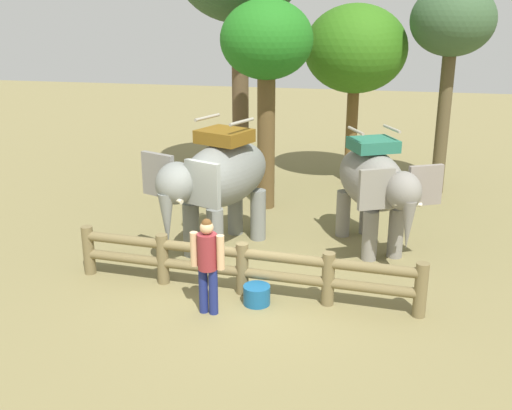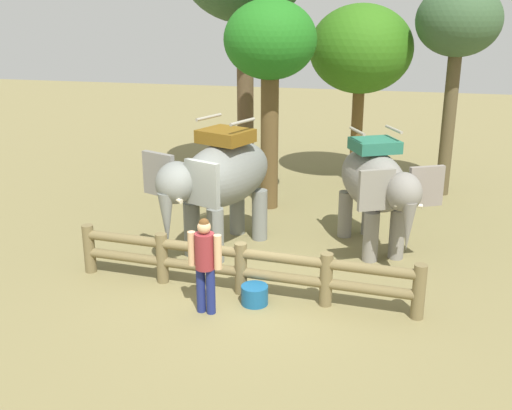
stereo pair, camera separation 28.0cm
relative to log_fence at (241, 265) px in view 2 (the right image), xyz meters
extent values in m
plane|color=olive|center=(0.00, -0.08, -0.61)|extent=(60.00, 60.00, 0.00)
cylinder|color=brown|center=(-3.36, 0.26, -0.08)|extent=(0.24, 0.24, 1.05)
cylinder|color=brown|center=(-1.68, 0.13, -0.08)|extent=(0.24, 0.24, 1.05)
cylinder|color=brown|center=(0.00, 0.00, -0.08)|extent=(0.24, 0.24, 1.05)
cylinder|color=brown|center=(1.68, -0.13, -0.08)|extent=(0.24, 0.24, 1.05)
cylinder|color=brown|center=(3.36, -0.26, -0.08)|extent=(0.24, 0.24, 1.05)
cylinder|color=brown|center=(0.00, 0.00, -0.16)|extent=(6.74, 0.71, 0.20)
cylinder|color=brown|center=(0.00, 0.00, 0.24)|extent=(6.74, 0.71, 0.20)
cylinder|color=gray|center=(-0.92, 1.37, 0.01)|extent=(0.37, 0.37, 1.23)
cylinder|color=gray|center=(-1.55, 1.63, 0.01)|extent=(0.37, 0.37, 1.23)
cylinder|color=gray|center=(-0.28, 2.91, 0.01)|extent=(0.37, 0.37, 1.23)
cylinder|color=gray|center=(-0.90, 3.17, 0.01)|extent=(0.37, 0.37, 1.23)
ellipsoid|color=gray|center=(-0.91, 2.27, 1.17)|extent=(2.21, 3.04, 1.44)
ellipsoid|color=gray|center=(-1.55, 0.75, 1.35)|extent=(1.08, 1.16, 0.88)
cube|color=gray|center=(-0.95, 0.63, 1.40)|extent=(0.81, 0.43, 0.92)
cube|color=gray|center=(-2.05, 1.09, 1.40)|extent=(0.81, 0.43, 0.92)
cone|color=gray|center=(-1.67, 0.46, 0.64)|extent=(0.33, 0.33, 1.13)
cone|color=beige|center=(-1.49, 0.48, 1.09)|extent=(0.38, 0.24, 0.16)
cone|color=beige|center=(-1.78, 0.60, 1.09)|extent=(0.38, 0.24, 0.16)
cube|color=brown|center=(-0.91, 2.27, 2.03)|extent=(1.32, 1.26, 0.29)
cylinder|color=#A59E8C|center=(-0.48, 2.09, 2.40)|extent=(0.39, 0.80, 0.07)
cylinder|color=#A59E8C|center=(-1.35, 2.45, 2.40)|extent=(0.39, 0.80, 0.07)
cylinder|color=gray|center=(2.95, 2.46, -0.04)|extent=(0.34, 0.34, 1.14)
cylinder|color=gray|center=(2.39, 2.18, -0.04)|extent=(0.34, 0.34, 1.14)
cylinder|color=gray|center=(2.26, 3.83, -0.04)|extent=(0.34, 0.34, 1.14)
cylinder|color=gray|center=(1.70, 3.56, -0.04)|extent=(0.34, 0.34, 1.14)
ellipsoid|color=gray|center=(2.32, 3.01, 1.03)|extent=(2.15, 2.79, 1.32)
ellipsoid|color=gray|center=(3.00, 1.66, 1.19)|extent=(1.03, 1.08, 0.81)
cube|color=gray|center=(3.44, 2.00, 1.24)|extent=(0.73, 0.44, 0.85)
cube|color=gray|center=(2.46, 1.51, 1.24)|extent=(0.73, 0.44, 0.85)
cone|color=gray|center=(3.13, 1.39, 0.54)|extent=(0.30, 0.30, 1.04)
cone|color=beige|center=(3.23, 1.53, 0.96)|extent=(0.35, 0.24, 0.15)
cone|color=beige|center=(2.96, 1.40, 0.96)|extent=(0.35, 0.24, 0.15)
cube|color=#286F56|center=(2.32, 3.01, 1.82)|extent=(1.24, 1.19, 0.26)
cylinder|color=#A59E8C|center=(2.71, 3.20, 2.16)|extent=(0.40, 0.72, 0.07)
cylinder|color=#A59E8C|center=(1.94, 2.82, 2.16)|extent=(0.40, 0.72, 0.07)
cylinder|color=navy|center=(-0.33, -0.92, -0.16)|extent=(0.17, 0.17, 0.88)
cylinder|color=navy|center=(-0.53, -0.89, -0.16)|extent=(0.17, 0.17, 0.88)
cylinder|color=maroon|center=(-0.43, -0.91, 0.61)|extent=(0.40, 0.40, 0.68)
cylinder|color=tan|center=(-0.18, -0.94, 0.63)|extent=(0.14, 0.14, 0.64)
cylinder|color=tan|center=(-0.68, -0.88, 0.63)|extent=(0.14, 0.14, 0.64)
sphere|color=tan|center=(-0.43, -0.91, 1.07)|extent=(0.24, 0.24, 0.24)
sphere|color=#593819|center=(-0.43, -0.91, 1.14)|extent=(0.19, 0.19, 0.19)
cylinder|color=brown|center=(-1.80, 7.68, 2.10)|extent=(0.51, 0.51, 5.40)
cylinder|color=brown|center=(-0.55, 5.35, 1.33)|extent=(0.48, 0.48, 3.87)
ellipsoid|color=#1F6C1A|center=(-0.55, 5.35, 3.93)|extent=(2.41, 2.41, 2.05)
cylinder|color=brown|center=(1.58, 8.40, 1.03)|extent=(0.36, 0.36, 3.27)
ellipsoid|color=#306916|center=(1.58, 8.40, 3.52)|extent=(3.08, 3.08, 2.62)
cylinder|color=brown|center=(4.23, 7.70, 1.56)|extent=(0.38, 0.38, 4.34)
ellipsoid|color=#365432|center=(4.23, 7.70, 4.37)|extent=(2.33, 2.33, 1.98)
cylinder|color=#19598C|center=(0.37, -0.38, -0.42)|extent=(0.51, 0.51, 0.37)
camera|label=1|loc=(2.47, -10.62, 4.86)|focal=42.91mm
camera|label=2|loc=(2.74, -10.56, 4.86)|focal=42.91mm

